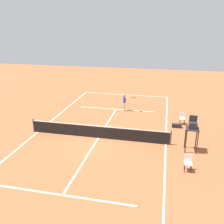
{
  "coord_description": "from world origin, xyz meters",
  "views": [
    {
      "loc": [
        -4.51,
        15.83,
        7.93
      ],
      "look_at": [
        -0.25,
        -3.54,
        0.8
      ],
      "focal_mm": 39.64,
      "sensor_mm": 36.0,
      "label": 1
    }
  ],
  "objects": [
    {
      "name": "umpire_chair",
      "position": [
        -6.43,
        0.53,
        1.61
      ],
      "size": [
        0.8,
        0.8,
        2.41
      ],
      "color": "#232328",
      "rests_on": "ground"
    },
    {
      "name": "ground_plane",
      "position": [
        0.0,
        0.0,
        0.0
      ],
      "size": [
        60.0,
        60.0,
        0.0
      ],
      "primitive_type": "plane",
      "color": "#AD5933"
    },
    {
      "name": "tennis_net",
      "position": [
        0.0,
        0.0,
        0.5
      ],
      "size": [
        10.42,
        0.1,
        1.07
      ],
      "color": "#4C4C51",
      "rests_on": "ground"
    },
    {
      "name": "equipment_bag",
      "position": [
        -5.67,
        -3.24,
        0.15
      ],
      "size": [
        0.76,
        0.32,
        0.3
      ],
      "primitive_type": "cube",
      "color": "black",
      "rests_on": "ground"
    },
    {
      "name": "player_serving",
      "position": [
        -0.9,
        -6.35,
        1.05
      ],
      "size": [
        1.32,
        0.46,
        1.75
      ],
      "rotation": [
        0.0,
        0.0,
        1.72
      ],
      "color": "#D8A884",
      "rests_on": "ground"
    },
    {
      "name": "tennis_ball",
      "position": [
        -1.59,
        -5.71,
        0.03
      ],
      "size": [
        0.07,
        0.07,
        0.07
      ],
      "primitive_type": "sphere",
      "color": "#CCE033",
      "rests_on": "ground"
    },
    {
      "name": "court_lines",
      "position": [
        0.0,
        0.0,
        0.0
      ],
      "size": [
        9.82,
        24.02,
        0.01
      ],
      "color": "white",
      "rests_on": "ground"
    },
    {
      "name": "courtside_chair_near",
      "position": [
        -6.1,
        3.01,
        0.53
      ],
      "size": [
        0.44,
        0.46,
        0.95
      ],
      "color": "#262626",
      "rests_on": "ground"
    },
    {
      "name": "courtside_chair_mid",
      "position": [
        -6.12,
        -4.08,
        0.53
      ],
      "size": [
        0.44,
        0.46,
        0.95
      ],
      "color": "#262626",
      "rests_on": "ground"
    }
  ]
}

